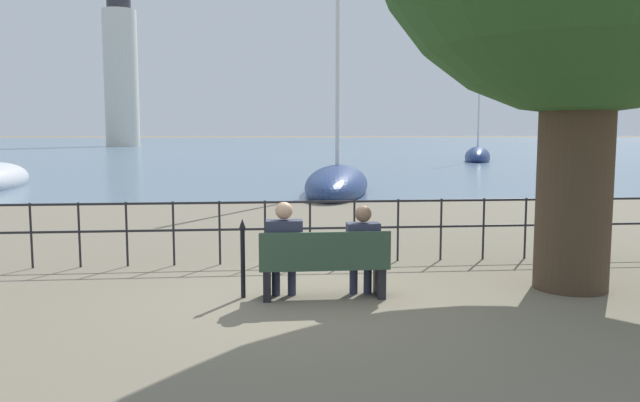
{
  "coord_description": "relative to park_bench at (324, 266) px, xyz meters",
  "views": [
    {
      "loc": [
        -0.82,
        -7.96,
        2.15
      ],
      "look_at": [
        0.0,
        0.5,
        1.22
      ],
      "focal_mm": 35.0,
      "sensor_mm": 36.0,
      "label": 1
    }
  ],
  "objects": [
    {
      "name": "park_bench",
      "position": [
        0.0,
        0.0,
        0.0
      ],
      "size": [
        1.69,
        0.45,
        0.9
      ],
      "color": "#334C38",
      "rests_on": "ground_plane"
    },
    {
      "name": "ground_plane",
      "position": [
        0.0,
        0.06,
        -0.43
      ],
      "size": [
        1000.0,
        1000.0,
        0.0
      ],
      "primitive_type": "plane",
      "color": "#7A705B"
    },
    {
      "name": "sailboat_2",
      "position": [
        1.98,
        14.54,
        -0.11
      ],
      "size": [
        3.68,
        8.41,
        9.89
      ],
      "rotation": [
        0.0,
        0.0,
        -0.19
      ],
      "color": "navy",
      "rests_on": "ground_plane"
    },
    {
      "name": "promenade_railing",
      "position": [
        0.0,
        2.28,
        0.27
      ],
      "size": [
        11.91,
        0.04,
        1.05
      ],
      "color": "black",
      "rests_on": "ground_plane"
    },
    {
      "name": "harbor_lighthouse",
      "position": [
        -23.39,
        98.78,
        12.12
      ],
      "size": [
        5.45,
        5.45,
        26.99
      ],
      "color": "silver",
      "rests_on": "ground_plane"
    },
    {
      "name": "sailboat_1",
      "position": [
        15.94,
        38.91,
        -0.05
      ],
      "size": [
        4.09,
        6.96,
        11.9
      ],
      "rotation": [
        0.0,
        0.0,
        -0.35
      ],
      "color": "navy",
      "rests_on": "ground_plane"
    },
    {
      "name": "seated_person_right",
      "position": [
        0.52,
        0.08,
        0.24
      ],
      "size": [
        0.43,
        0.35,
        1.21
      ],
      "color": "#2D3347",
      "rests_on": "ground_plane"
    },
    {
      "name": "harbor_water",
      "position": [
        0.0,
        161.81,
        -0.42
      ],
      "size": [
        600.0,
        300.0,
        0.01
      ],
      "color": "slate",
      "rests_on": "ground_plane"
    },
    {
      "name": "closed_umbrella",
      "position": [
        -1.05,
        0.15,
        0.15
      ],
      "size": [
        0.09,
        0.09,
        1.05
      ],
      "color": "black",
      "rests_on": "ground_plane"
    },
    {
      "name": "seated_person_left",
      "position": [
        -0.52,
        0.07,
        0.27
      ],
      "size": [
        0.47,
        0.35,
        1.27
      ],
      "color": "#2D3347",
      "rests_on": "ground_plane"
    }
  ]
}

